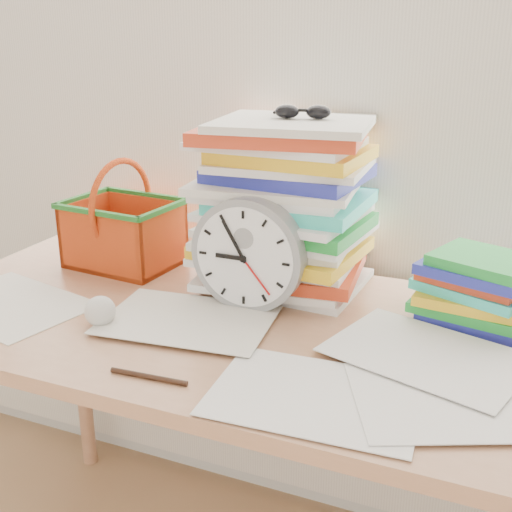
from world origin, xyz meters
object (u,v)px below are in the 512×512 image
at_px(clock, 249,254).
at_px(basket, 122,214).
at_px(paper_stack, 284,205).
at_px(desk, 233,351).
at_px(book_stack, 478,289).

xyz_separation_m(clock, basket, (-0.39, 0.13, 0.01)).
bearing_deg(paper_stack, desk, -97.56).
bearing_deg(clock, book_stack, 13.64).
xyz_separation_m(paper_stack, clock, (-0.02, -0.16, -0.07)).
distance_m(book_stack, basket, 0.84).
xyz_separation_m(desk, clock, (0.01, 0.06, 0.20)).
height_order(desk, book_stack, book_stack).
relative_size(paper_stack, book_stack, 1.52).
bearing_deg(desk, book_stack, 20.13).
height_order(desk, basket, basket).
bearing_deg(book_stack, paper_stack, 173.48).
bearing_deg(paper_stack, clock, -96.66).
distance_m(desk, clock, 0.20).
relative_size(desk, paper_stack, 3.71).
bearing_deg(desk, clock, 80.06).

